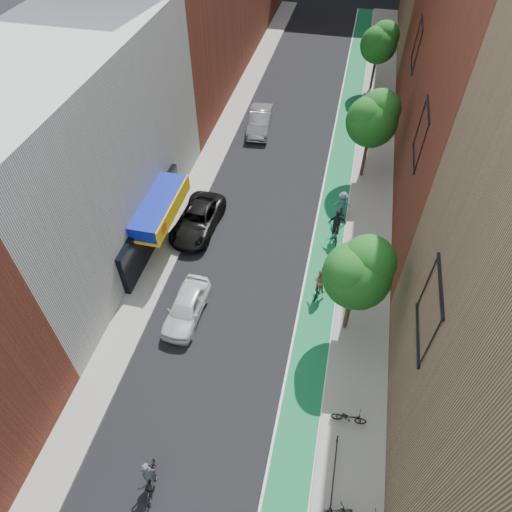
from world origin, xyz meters
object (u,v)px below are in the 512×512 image
Objects in this scene: parked_car_white at (186,307)px; cyclist_lead at (150,479)px; parked_car_black at (198,220)px; parked_car_silver at (260,121)px; cyclist_lane_far at (342,207)px; cyclist_lane_mid at (336,228)px; cyclist_lane_near at (319,284)px.

parked_car_white is 2.04× the size of cyclist_lead.
parked_car_black is at bearing 104.08° from parked_car_white.
parked_car_silver is 12.44m from cyclist_lane_far.
cyclist_lane_far reaches higher than parked_car_white.
cyclist_lane_mid reaches higher than cyclist_lead.
cyclist_lane_far is (7.74, -9.73, 0.12)m from parked_car_silver.
cyclist_lane_near is (6.94, 3.12, 0.17)m from parked_car_white.
parked_car_white is at bearing 37.89° from cyclist_lane_mid.
parked_car_white is 12.63m from cyclist_lane_far.
parked_car_black is 16.00m from cyclist_lead.
parked_car_black is at bearing -11.50° from cyclist_lane_near.
cyclist_lane_near is at bearing -72.17° from parked_car_silver.
cyclist_lead is 19.88m from cyclist_lane_far.
cyclist_lead is 17.85m from cyclist_lane_mid.
cyclist_lane_near is at bearing -21.60° from parked_car_black.
parked_car_white is at bearing -94.71° from parked_car_silver.
parked_car_white is at bearing -74.62° from parked_car_black.
parked_car_silver is at bearing 91.94° from parked_car_white.
cyclist_lane_mid reaches higher than cyclist_lane_far.
cyclist_lead reaches higher than cyclist_lane_far.
parked_car_silver reaches higher than parked_car_black.
cyclist_lead reaches higher than parked_car_white.
cyclist_lane_far reaches higher than parked_car_black.
cyclist_lane_near reaches higher than parked_car_silver.
cyclist_lane_mid is (7.40, 8.02, 0.11)m from parked_car_white.
cyclist_lane_far is (0.17, 2.09, 0.09)m from cyclist_lane_mid.
cyclist_lead is 1.01× the size of cyclist_lane_far.
cyclist_lead reaches higher than parked_car_silver.
parked_car_black is 12.95m from parked_car_silver.
cyclist_lead is 1.03× the size of cyclist_lane_near.
cyclist_lead is 0.94× the size of cyclist_lane_mid.
parked_car_black is 2.55× the size of cyclist_lead.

